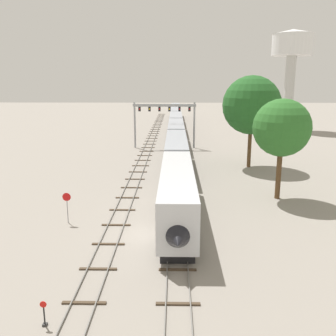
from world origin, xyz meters
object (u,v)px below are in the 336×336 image
at_px(water_tower, 292,50).
at_px(trackside_tree_mid, 252,105).
at_px(switch_stand, 44,317).
at_px(trackside_tree_left, 282,128).
at_px(passenger_train, 176,128).
at_px(signal_gantry, 164,115).
at_px(stop_sign, 67,204).

distance_m(water_tower, trackside_tree_mid, 50.67).
relative_size(switch_stand, trackside_tree_left, 0.13).
distance_m(passenger_train, switch_stand, 65.61).
bearing_deg(trackside_tree_left, signal_gantry, 112.92).
distance_m(passenger_train, water_tower, 39.45).
bearing_deg(trackside_tree_mid, stop_sign, -132.13).
height_order(signal_gantry, stop_sign, signal_gantry).
xyz_separation_m(switch_stand, trackside_tree_mid, (18.11, 37.79, 8.76)).
xyz_separation_m(signal_gantry, stop_sign, (-7.75, -39.51, -4.61)).
height_order(stop_sign, trackside_tree_left, trackside_tree_left).
xyz_separation_m(stop_sign, trackside_tree_left, (21.18, 7.75, 5.96)).
bearing_deg(trackside_tree_left, trackside_tree_mid, 90.61).
distance_m(switch_stand, trackside_tree_mid, 42.82).
relative_size(switch_stand, stop_sign, 0.51).
height_order(signal_gantry, switch_stand, signal_gantry).
height_order(signal_gantry, trackside_tree_mid, trackside_tree_mid).
xyz_separation_m(passenger_train, signal_gantry, (-2.25, -11.12, 3.87)).
xyz_separation_m(water_tower, trackside_tree_mid, (-19.07, -45.57, -11.25)).
xyz_separation_m(passenger_train, switch_stand, (-7.10, -65.19, -2.09)).
distance_m(passenger_train, trackside_tree_left, 44.62).
bearing_deg(trackside_tree_mid, water_tower, 67.29).
relative_size(switch_stand, trackside_tree_mid, 0.11).
relative_size(signal_gantry, trackside_tree_mid, 0.89).
xyz_separation_m(signal_gantry, switch_stand, (-4.85, -54.07, -5.97)).
bearing_deg(switch_stand, trackside_tree_mid, 64.39).
xyz_separation_m(switch_stand, trackside_tree_left, (18.28, 22.31, 7.31)).
height_order(switch_stand, trackside_tree_left, trackside_tree_left).
bearing_deg(water_tower, passenger_train, -148.87).
bearing_deg(switch_stand, stop_sign, 101.26).
bearing_deg(stop_sign, passenger_train, 78.83).
bearing_deg(stop_sign, signal_gantry, 78.90).
bearing_deg(trackside_tree_mid, trackside_tree_left, -89.39).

